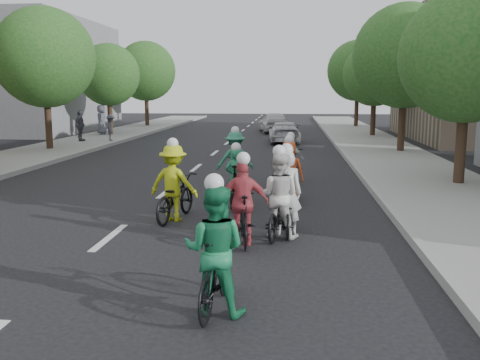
# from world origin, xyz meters

# --- Properties ---
(ground) EXTENTS (120.00, 120.00, 0.00)m
(ground) POSITION_xyz_m (0.00, 0.00, 0.00)
(ground) COLOR black
(ground) RESTS_ON ground
(curb_left) EXTENTS (0.18, 80.00, 0.18)m
(curb_left) POSITION_xyz_m (-6.05, 10.00, 0.09)
(curb_left) COLOR #999993
(curb_left) RESTS_ON ground
(sidewalk_right) EXTENTS (4.00, 80.00, 0.15)m
(sidewalk_right) POSITION_xyz_m (8.00, 10.00, 0.07)
(sidewalk_right) COLOR gray
(sidewalk_right) RESTS_ON ground
(curb_right) EXTENTS (0.18, 80.00, 0.18)m
(curb_right) POSITION_xyz_m (6.05, 10.00, 0.09)
(curb_right) COLOR #999993
(curb_right) RESTS_ON ground
(bldg_sw) EXTENTS (10.00, 14.00, 8.00)m
(bldg_sw) POSITION_xyz_m (-16.00, 28.00, 4.00)
(bldg_sw) COLOR slate
(bldg_sw) RESTS_ON ground
(tree_l_3) EXTENTS (4.80, 4.80, 6.93)m
(tree_l_3) POSITION_xyz_m (-8.20, 15.00, 4.52)
(tree_l_3) COLOR black
(tree_l_3) RESTS_ON ground
(tree_l_4) EXTENTS (4.00, 4.00, 5.97)m
(tree_l_4) POSITION_xyz_m (-8.20, 24.00, 3.96)
(tree_l_4) COLOR black
(tree_l_4) RESTS_ON ground
(tree_l_5) EXTENTS (4.80, 4.80, 6.93)m
(tree_l_5) POSITION_xyz_m (-8.20, 33.00, 4.52)
(tree_l_5) COLOR black
(tree_l_5) RESTS_ON ground
(tree_r_0) EXTENTS (4.00, 4.00, 5.97)m
(tree_r_0) POSITION_xyz_m (8.80, 6.60, 3.96)
(tree_r_0) COLOR black
(tree_r_0) RESTS_ON ground
(tree_r_1) EXTENTS (4.80, 4.80, 6.93)m
(tree_r_1) POSITION_xyz_m (8.80, 15.60, 4.52)
(tree_r_1) COLOR black
(tree_r_1) RESTS_ON ground
(tree_r_2) EXTENTS (4.00, 4.00, 5.97)m
(tree_r_2) POSITION_xyz_m (8.80, 24.60, 3.96)
(tree_r_2) COLOR black
(tree_r_2) RESTS_ON ground
(tree_r_3) EXTENTS (4.80, 4.80, 6.93)m
(tree_r_3) POSITION_xyz_m (8.80, 33.60, 4.52)
(tree_r_3) COLOR black
(tree_r_3) RESTS_ON ground
(cyclist_0) EXTENTS (0.66, 1.65, 1.90)m
(cyclist_0) POSITION_xyz_m (3.57, 0.63, 0.61)
(cyclist_0) COLOR black
(cyclist_0) RESTS_ON ground
(cyclist_1) EXTENTS (0.91, 1.77, 1.89)m
(cyclist_1) POSITION_xyz_m (2.67, -3.43, 0.72)
(cyclist_1) COLOR black
(cyclist_1) RESTS_ON ground
(cyclist_2) EXTENTS (1.24, 2.05, 1.90)m
(cyclist_2) POSITION_xyz_m (1.00, 1.60, 0.70)
(cyclist_2) COLOR black
(cyclist_2) RESTS_ON ground
(cyclist_3) EXTENTS (1.02, 1.73, 1.81)m
(cyclist_3) POSITION_xyz_m (2.76, -0.20, 0.66)
(cyclist_3) COLOR black
(cyclist_3) RESTS_ON ground
(cyclist_4) EXTENTS (0.89, 1.71, 1.79)m
(cyclist_4) POSITION_xyz_m (3.60, 4.00, 0.62)
(cyclist_4) COLOR black
(cyclist_4) RESTS_ON ground
(cyclist_5) EXTENTS (0.61, 1.90, 1.67)m
(cyclist_5) POSITION_xyz_m (2.28, 3.10, 0.62)
(cyclist_5) COLOR black
(cyclist_5) RESTS_ON ground
(cyclist_6) EXTENTS (0.95, 1.85, 1.89)m
(cyclist_6) POSITION_xyz_m (3.41, 0.41, 0.67)
(cyclist_6) COLOR black
(cyclist_6) RESTS_ON ground
(cyclist_7) EXTENTS (1.22, 1.66, 1.88)m
(cyclist_7) POSITION_xyz_m (1.95, 5.97, 0.74)
(cyclist_7) COLOR black
(cyclist_7) RESTS_ON ground
(cyclist_8) EXTENTS (0.96, 2.04, 1.63)m
(cyclist_8) POSITION_xyz_m (3.63, 7.21, 0.58)
(cyclist_8) COLOR black
(cyclist_8) RESTS_ON ground
(follow_car_lead) EXTENTS (1.97, 4.30, 1.22)m
(follow_car_lead) POSITION_xyz_m (3.23, 20.43, 0.61)
(follow_car_lead) COLOR #B5B4B9
(follow_car_lead) RESTS_ON ground
(follow_car_trail) EXTENTS (2.49, 4.63, 1.50)m
(follow_car_trail) POSITION_xyz_m (2.36, 27.97, 0.75)
(follow_car_trail) COLOR silver
(follow_car_trail) RESTS_ON ground
(spectator_0) EXTENTS (0.83, 1.08, 1.48)m
(spectator_0) POSITION_xyz_m (-6.52, 19.20, 0.89)
(spectator_0) COLOR #474652
(spectator_0) RESTS_ON sidewalk_left
(spectator_1) EXTENTS (0.46, 1.02, 1.72)m
(spectator_1) POSITION_xyz_m (-8.17, 18.86, 1.01)
(spectator_1) COLOR #4F4F5C
(spectator_1) RESTS_ON sidewalk_left
(spectator_2) EXTENTS (0.88, 1.08, 1.91)m
(spectator_2) POSITION_xyz_m (-8.59, 23.43, 1.10)
(spectator_2) COLOR #545462
(spectator_2) RESTS_ON sidewalk_left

